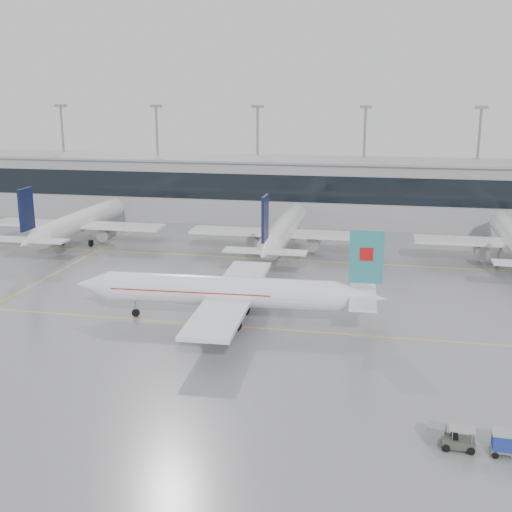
% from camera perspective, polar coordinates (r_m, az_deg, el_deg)
% --- Properties ---
extents(ground, '(320.00, 320.00, 0.00)m').
position_cam_1_polar(ground, '(70.83, -1.94, -6.27)').
color(ground, gray).
rests_on(ground, ground).
extents(taxi_line_main, '(120.00, 0.25, 0.01)m').
position_cam_1_polar(taxi_line_main, '(70.83, -1.94, -6.26)').
color(taxi_line_main, yellow).
rests_on(taxi_line_main, ground).
extents(taxi_line_north, '(120.00, 0.25, 0.01)m').
position_cam_1_polar(taxi_line_north, '(98.94, 2.07, -0.30)').
color(taxi_line_north, yellow).
rests_on(taxi_line_north, ground).
extents(taxi_line_cross, '(0.25, 60.00, 0.01)m').
position_cam_1_polar(taxi_line_cross, '(94.90, -17.68, -1.61)').
color(taxi_line_cross, yellow).
rests_on(taxi_line_cross, ground).
extents(terminal, '(180.00, 15.00, 12.00)m').
position_cam_1_polar(terminal, '(128.85, 4.43, 5.78)').
color(terminal, gray).
rests_on(terminal, ground).
extents(terminal_glass, '(180.00, 0.20, 5.00)m').
position_cam_1_polar(terminal_glass, '(121.22, 4.00, 5.98)').
color(terminal_glass, black).
rests_on(terminal_glass, ground).
extents(terminal_roof, '(182.00, 16.00, 0.40)m').
position_cam_1_polar(terminal_roof, '(128.10, 4.48, 8.53)').
color(terminal_roof, gray).
rests_on(terminal_roof, ground).
extents(light_masts, '(156.40, 1.00, 22.60)m').
position_cam_1_polar(light_masts, '(133.92, 4.81, 9.26)').
color(light_masts, gray).
rests_on(light_masts, ground).
extents(air_canada_jet, '(35.27, 27.87, 10.95)m').
position_cam_1_polar(air_canada_jet, '(71.13, -2.30, -3.24)').
color(air_canada_jet, white).
rests_on(air_canada_jet, ground).
extents(parked_jet_b, '(29.64, 36.96, 11.72)m').
position_cam_1_polar(parked_jet_b, '(112.42, -15.50, 2.89)').
color(parked_jet_b, silver).
rests_on(parked_jet_b, ground).
extents(parked_jet_c, '(29.64, 36.96, 11.72)m').
position_cam_1_polar(parked_jet_c, '(101.64, 2.42, 2.23)').
color(parked_jet_c, silver).
rests_on(parked_jet_c, ground).
extents(baggage_tug, '(3.43, 1.51, 1.65)m').
position_cam_1_polar(baggage_tug, '(49.97, 17.53, -15.44)').
color(baggage_tug, '#3B4136').
rests_on(baggage_tug, ground).
extents(baggage_cart, '(2.88, 1.68, 1.74)m').
position_cam_1_polar(baggage_cart, '(50.21, 21.81, -15.12)').
color(baggage_cart, gray).
rests_on(baggage_cart, ground).
extents(gse_unit, '(1.56, 1.49, 1.31)m').
position_cam_1_polar(gse_unit, '(50.43, 15.71, -14.92)').
color(gse_unit, slate).
rests_on(gse_unit, ground).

